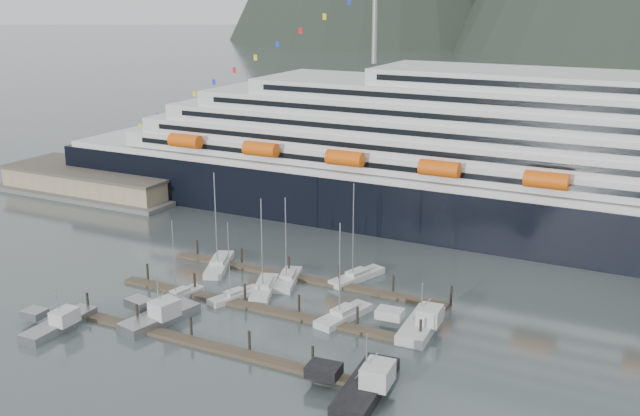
% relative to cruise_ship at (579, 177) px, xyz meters
% --- Properties ---
extents(ground, '(1600.00, 1600.00, 0.00)m').
position_rel_cruise_ship_xyz_m(ground, '(-30.03, -54.94, -12.04)').
color(ground, '#445051').
rests_on(ground, ground).
extents(cruise_ship, '(210.00, 30.40, 50.30)m').
position_rel_cruise_ship_xyz_m(cruise_ship, '(0.00, 0.00, 0.00)').
color(cruise_ship, black).
rests_on(cruise_ship, ground).
extents(warehouse, '(46.00, 20.00, 5.80)m').
position_rel_cruise_ship_xyz_m(warehouse, '(-102.03, -12.94, -9.79)').
color(warehouse, '#595956').
rests_on(warehouse, ground).
extents(dock_near, '(48.18, 2.28, 3.20)m').
position_rel_cruise_ship_xyz_m(dock_near, '(-34.95, -64.89, -11.73)').
color(dock_near, '#463A2D').
rests_on(dock_near, ground).
extents(dock_mid, '(48.18, 2.28, 3.20)m').
position_rel_cruise_ship_xyz_m(dock_mid, '(-34.95, -51.89, -11.73)').
color(dock_mid, '#463A2D').
rests_on(dock_mid, ground).
extents(dock_far, '(48.18, 2.28, 3.20)m').
position_rel_cruise_ship_xyz_m(dock_far, '(-34.95, -38.89, -11.73)').
color(dock_far, '#463A2D').
rests_on(dock_far, ground).
extents(sailboat_a, '(3.73, 8.11, 12.65)m').
position_rel_cruise_ship_xyz_m(sailboat_a, '(-47.66, -53.65, -11.63)').
color(sailboat_a, silver).
rests_on(sailboat_a, ground).
extents(sailboat_b, '(4.98, 8.93, 12.39)m').
position_rel_cruise_ship_xyz_m(sailboat_b, '(-40.23, -50.19, -11.64)').
color(sailboat_b, silver).
rests_on(sailboat_b, ground).
extents(sailboat_c, '(6.29, 10.60, 15.42)m').
position_rel_cruise_ship_xyz_m(sailboat_c, '(-37.80, -45.84, -11.59)').
color(sailboat_c, silver).
rests_on(sailboat_c, ground).
extents(sailboat_e, '(7.08, 11.53, 16.93)m').
position_rel_cruise_ship_xyz_m(sailboat_e, '(-49.66, -40.61, -11.58)').
color(sailboat_e, silver).
rests_on(sailboat_e, ground).
extents(sailboat_f, '(5.54, 10.01, 14.56)m').
position_rel_cruise_ship_xyz_m(sailboat_f, '(-36.38, -41.12, -11.60)').
color(sailboat_f, silver).
rests_on(sailboat_f, ground).
extents(sailboat_g, '(5.81, 10.83, 16.34)m').
position_rel_cruise_ship_xyz_m(sailboat_g, '(-27.27, -34.95, -11.60)').
color(sailboat_g, silver).
rests_on(sailboat_g, ground).
extents(sailboat_h, '(5.00, 10.25, 14.76)m').
position_rel_cruise_ship_xyz_m(sailboat_h, '(-22.80, -49.28, -11.60)').
color(sailboat_h, silver).
rests_on(sailboat_h, ground).
extents(trawler_a, '(8.34, 11.58, 6.28)m').
position_rel_cruise_ship_xyz_m(trawler_a, '(-55.77, -69.68, -11.21)').
color(trawler_a, gray).
rests_on(trawler_a, ground).
extents(trawler_b, '(9.41, 12.19, 7.60)m').
position_rel_cruise_ship_xyz_m(trawler_b, '(-44.94, -61.90, -11.09)').
color(trawler_b, gray).
rests_on(trawler_b, ground).
extents(trawler_d, '(10.28, 13.85, 8.11)m').
position_rel_cruise_ship_xyz_m(trawler_d, '(-12.18, -66.10, -11.05)').
color(trawler_d, black).
rests_on(trawler_d, ground).
extents(trawler_e, '(8.99, 11.78, 7.53)m').
position_rel_cruise_ship_xyz_m(trawler_e, '(-12.16, -47.85, -11.10)').
color(trawler_e, silver).
rests_on(trawler_e, ground).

